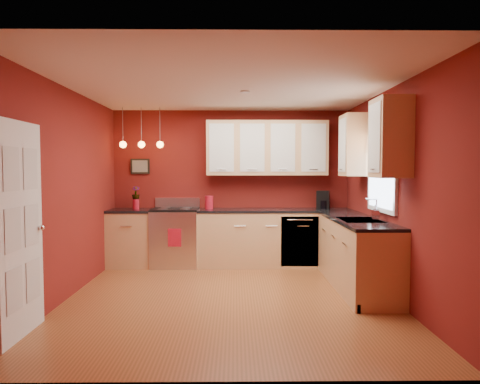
{
  "coord_description": "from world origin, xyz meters",
  "views": [
    {
      "loc": [
        0.07,
        -5.23,
        1.59
      ],
      "look_at": [
        0.14,
        1.0,
        1.27
      ],
      "focal_mm": 32.0,
      "sensor_mm": 36.0,
      "label": 1
    }
  ],
  "objects_px": {
    "gas_range": "(175,237)",
    "coffee_maker": "(323,200)",
    "sink": "(360,222)",
    "red_canister": "(209,202)",
    "soap_pump": "(376,213)"
  },
  "relations": [
    {
      "from": "coffee_maker",
      "to": "red_canister",
      "type": "bearing_deg",
      "value": -161.53
    },
    {
      "from": "sink",
      "to": "coffee_maker",
      "type": "distance_m",
      "value": 1.62
    },
    {
      "from": "gas_range",
      "to": "red_canister",
      "type": "xyz_separation_m",
      "value": [
        0.56,
        0.06,
        0.57
      ]
    },
    {
      "from": "gas_range",
      "to": "red_canister",
      "type": "bearing_deg",
      "value": 6.13
    },
    {
      "from": "gas_range",
      "to": "coffee_maker",
      "type": "xyz_separation_m",
      "value": [
        2.47,
        0.11,
        0.6
      ]
    },
    {
      "from": "red_canister",
      "to": "soap_pump",
      "type": "relative_size",
      "value": 1.04
    },
    {
      "from": "coffee_maker",
      "to": "soap_pump",
      "type": "xyz_separation_m",
      "value": [
        0.32,
        -1.72,
        -0.03
      ]
    },
    {
      "from": "sink",
      "to": "soap_pump",
      "type": "distance_m",
      "value": 0.24
    },
    {
      "from": "gas_range",
      "to": "soap_pump",
      "type": "height_order",
      "value": "soap_pump"
    },
    {
      "from": "gas_range",
      "to": "coffee_maker",
      "type": "relative_size",
      "value": 3.72
    },
    {
      "from": "gas_range",
      "to": "coffee_maker",
      "type": "height_order",
      "value": "coffee_maker"
    },
    {
      "from": "gas_range",
      "to": "sink",
      "type": "bearing_deg",
      "value": -29.78
    },
    {
      "from": "sink",
      "to": "soap_pump",
      "type": "xyz_separation_m",
      "value": [
        0.17,
        -0.11,
        0.13
      ]
    },
    {
      "from": "sink",
      "to": "red_canister",
      "type": "relative_size",
      "value": 3.22
    },
    {
      "from": "gas_range",
      "to": "soap_pump",
      "type": "bearing_deg",
      "value": -30.03
    }
  ]
}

